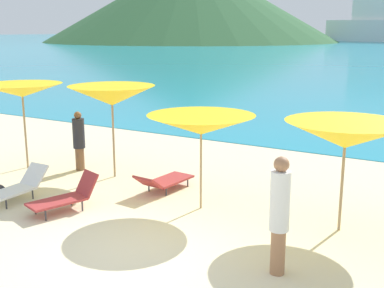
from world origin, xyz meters
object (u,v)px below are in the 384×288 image
(lounge_chair_4, at_px, (164,181))
(lounge_chair_0, at_px, (19,186))
(lounge_chair_1, at_px, (66,196))
(umbrella_0, at_px, (22,90))
(beachgoer_1, at_px, (280,212))
(umbrella_1, at_px, (112,96))
(umbrella_3, at_px, (346,135))
(beachgoer_0, at_px, (79,139))
(umbrella_2, at_px, (201,125))

(lounge_chair_4, bearing_deg, lounge_chair_0, 46.23)
(lounge_chair_1, height_order, lounge_chair_4, lounge_chair_1)
(umbrella_0, relative_size, lounge_chair_0, 1.59)
(lounge_chair_4, xyz_separation_m, beachgoer_1, (3.85, -2.51, 0.78))
(lounge_chair_1, xyz_separation_m, lounge_chair_4, (1.05, 2.17, -0.07))
(umbrella_1, bearing_deg, lounge_chair_4, -10.18)
(umbrella_1, height_order, umbrella_3, umbrella_1)
(lounge_chair_1, bearing_deg, umbrella_3, 37.83)
(umbrella_3, bearing_deg, beachgoer_1, -99.92)
(beachgoer_0, bearing_deg, umbrella_0, 169.42)
(lounge_chair_0, bearing_deg, umbrella_1, 73.26)
(lounge_chair_0, distance_m, lounge_chair_4, 3.33)
(umbrella_0, bearing_deg, beachgoer_0, 21.79)
(umbrella_0, height_order, umbrella_2, umbrella_0)
(lounge_chair_4, height_order, beachgoer_1, beachgoer_1)
(umbrella_0, distance_m, lounge_chair_0, 3.32)
(umbrella_0, xyz_separation_m, lounge_chair_4, (4.44, 0.24, -1.92))
(lounge_chair_0, height_order, lounge_chair_1, lounge_chair_1)
(umbrella_0, distance_m, lounge_chair_1, 4.32)
(umbrella_1, bearing_deg, umbrella_3, -5.41)
(lounge_chair_1, bearing_deg, umbrella_1, 124.22)
(umbrella_3, bearing_deg, lounge_chair_0, -163.93)
(umbrella_3, relative_size, lounge_chair_1, 1.58)
(umbrella_0, height_order, umbrella_1, umbrella_1)
(umbrella_1, xyz_separation_m, beachgoer_1, (5.62, -2.83, -1.11))
(umbrella_3, height_order, beachgoer_1, umbrella_3)
(beachgoer_1, bearing_deg, umbrella_0, -15.81)
(umbrella_3, relative_size, beachgoer_1, 1.30)
(beachgoer_1, bearing_deg, lounge_chair_4, -33.64)
(umbrella_0, xyz_separation_m, umbrella_3, (8.69, -0.01, -0.29))
(umbrella_2, xyz_separation_m, lounge_chair_1, (-2.39, -1.59, -1.52))
(lounge_chair_1, bearing_deg, lounge_chair_0, -161.13)
(lounge_chair_1, relative_size, lounge_chair_4, 0.95)
(lounge_chair_0, relative_size, beachgoer_0, 0.91)
(lounge_chair_0, bearing_deg, beachgoer_1, -3.39)
(umbrella_0, height_order, beachgoer_0, umbrella_0)
(umbrella_3, bearing_deg, lounge_chair_1, -160.07)
(umbrella_0, xyz_separation_m, lounge_chair_1, (3.40, -1.92, -1.85))
(beachgoer_1, bearing_deg, beachgoer_0, -23.06)
(umbrella_2, distance_m, umbrella_3, 2.91)
(lounge_chair_0, height_order, beachgoer_0, beachgoer_0)
(umbrella_0, bearing_deg, umbrella_2, -3.25)
(umbrella_2, height_order, lounge_chair_4, umbrella_2)
(beachgoer_0, bearing_deg, beachgoer_1, -54.88)
(umbrella_3, relative_size, lounge_chair_0, 1.69)
(lounge_chair_0, bearing_deg, lounge_chair_4, 40.66)
(lounge_chair_4, distance_m, beachgoer_0, 3.08)
(umbrella_1, relative_size, beachgoer_1, 1.25)
(umbrella_2, relative_size, lounge_chair_4, 1.41)
(umbrella_0, distance_m, umbrella_3, 8.69)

